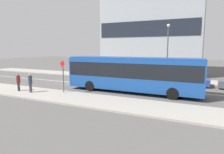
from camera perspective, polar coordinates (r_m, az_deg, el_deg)
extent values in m
plane|color=#595654|center=(23.32, -9.25, -1.70)|extent=(120.00, 120.00, 0.00)
cube|color=#A39E93|center=(18.63, -20.32, -4.39)|extent=(44.00, 3.50, 0.13)
cube|color=#A39E93|center=(28.60, -2.10, 0.34)|extent=(44.00, 3.50, 0.13)
cube|color=silver|center=(23.32, -9.25, -1.69)|extent=(41.80, 0.16, 0.01)
cube|color=#1E232D|center=(29.59, 9.70, 13.47)|extent=(14.42, 0.08, 2.20)
cube|color=#194793|center=(18.06, 5.83, 0.86)|extent=(12.10, 2.55, 2.71)
cube|color=black|center=(18.01, 5.85, 2.15)|extent=(11.86, 2.58, 1.25)
cube|color=#194793|center=(17.93, 5.90, 5.39)|extent=(11.92, 2.35, 0.14)
cube|color=black|center=(20.86, -10.05, 2.43)|extent=(0.05, 2.25, 1.63)
cube|color=yellow|center=(20.80, -10.11, 4.91)|extent=(0.04, 1.79, 0.32)
cylinder|color=black|center=(18.83, -6.26, -2.51)|extent=(0.96, 0.28, 0.96)
cylinder|color=black|center=(20.81, -2.88, -1.45)|extent=(0.96, 0.28, 0.96)
cylinder|color=black|center=(16.24, 16.92, -4.54)|extent=(0.96, 0.28, 0.96)
cylinder|color=black|center=(18.50, 18.04, -3.06)|extent=(0.96, 0.28, 0.96)
cube|color=navy|center=(22.76, 20.74, -1.13)|extent=(4.40, 1.78, 0.68)
cube|color=#21262B|center=(22.68, 20.49, 0.51)|extent=(2.42, 1.56, 0.61)
cylinder|color=black|center=(21.93, 24.07, -2.14)|extent=(0.60, 0.18, 0.60)
cylinder|color=black|center=(23.51, 24.19, -1.50)|extent=(0.60, 0.18, 0.60)
cylinder|color=black|center=(22.16, 17.02, -1.69)|extent=(0.60, 0.18, 0.60)
cylinder|color=black|center=(23.72, 17.61, -1.08)|extent=(0.60, 0.18, 0.60)
cylinder|color=#23232D|center=(19.93, -25.03, -2.60)|extent=(0.15, 0.15, 0.73)
cylinder|color=#23232D|center=(20.12, -25.19, -2.52)|extent=(0.15, 0.15, 0.73)
cylinder|color=maroon|center=(19.92, -25.23, -0.63)|extent=(0.34, 0.34, 0.63)
sphere|color=#936B4C|center=(19.86, -25.30, 0.57)|extent=(0.21, 0.21, 0.21)
cylinder|color=#383347|center=(18.84, -22.12, -2.95)|extent=(0.15, 0.15, 0.77)
cylinder|color=#383347|center=(19.02, -22.35, -2.86)|extent=(0.15, 0.15, 0.77)
cylinder|color=#2D3856|center=(18.81, -22.35, -0.74)|extent=(0.34, 0.34, 0.67)
sphere|color=tan|center=(18.75, -22.43, 0.61)|extent=(0.22, 0.22, 0.22)
cylinder|color=#4C4C51|center=(17.86, -13.76, 0.10)|extent=(0.09, 0.09, 2.78)
cylinder|color=red|center=(17.70, -14.01, 3.67)|extent=(0.44, 0.03, 0.44)
cylinder|color=#4C4C51|center=(24.41, 15.54, 6.32)|extent=(0.14, 0.14, 6.33)
sphere|color=silver|center=(24.54, 15.83, 13.98)|extent=(0.36, 0.36, 0.36)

